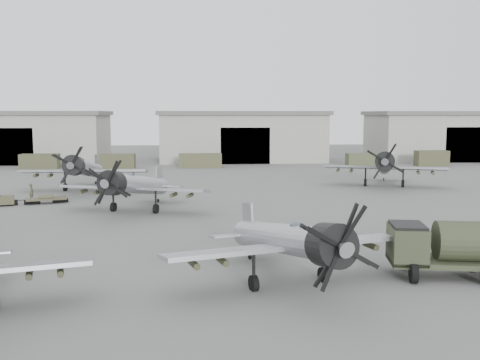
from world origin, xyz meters
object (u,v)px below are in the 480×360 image
object	(u,v)px
aircraft_mid_1	(133,185)
aircraft_far_1	(385,165)
aircraft_near_1	(291,241)
ground_crew	(32,192)
aircraft_far_0	(83,168)
fuel_tanker	(463,245)
tug_trailer	(20,200)

from	to	relation	value
aircraft_mid_1	aircraft_far_1	bearing A→B (deg)	45.61
aircraft_near_1	ground_crew	size ratio (longest dim) A/B	7.60
aircraft_near_1	aircraft_far_0	world-z (taller)	aircraft_far_0
aircraft_far_1	aircraft_far_0	bearing A→B (deg)	-159.29
aircraft_near_1	aircraft_far_1	distance (m)	38.01
aircraft_far_0	ground_crew	world-z (taller)	aircraft_far_0
fuel_tanker	ground_crew	size ratio (longest dim) A/B	4.80
aircraft_mid_1	ground_crew	distance (m)	12.86
fuel_tanker	tug_trailer	size ratio (longest dim) A/B	1.24
aircraft_mid_1	aircraft_far_0	bearing A→B (deg)	135.18
aircraft_far_0	ground_crew	distance (m)	7.17
aircraft_far_1	aircraft_near_1	bearing A→B (deg)	-96.58
aircraft_mid_1	aircraft_far_0	distance (m)	14.84
fuel_tanker	ground_crew	distance (m)	39.58
ground_crew	aircraft_mid_1	bearing A→B (deg)	-140.83
aircraft_far_1	aircraft_mid_1	bearing A→B (deg)	-132.81
aircraft_far_1	tug_trailer	distance (m)	38.39
aircraft_mid_1	tug_trailer	distance (m)	11.85
aircraft_mid_1	ground_crew	xyz separation A→B (m)	(-10.54, 7.20, -1.51)
aircraft_near_1	ground_crew	world-z (taller)	aircraft_near_1
aircraft_near_1	aircraft_far_0	xyz separation A→B (m)	(-16.78, 33.33, 0.20)
aircraft_mid_1	tug_trailer	size ratio (longest dim) A/B	2.02
fuel_tanker	aircraft_far_1	bearing A→B (deg)	87.10
aircraft_near_1	fuel_tanker	world-z (taller)	aircraft_near_1
ground_crew	aircraft_far_1	bearing A→B (deg)	-95.96
tug_trailer	fuel_tanker	bearing A→B (deg)	-56.51
aircraft_mid_1	fuel_tanker	size ratio (longest dim) A/B	1.63
ground_crew	tug_trailer	bearing A→B (deg)	158.66
aircraft_far_0	fuel_tanker	bearing A→B (deg)	-50.48
aircraft_near_1	aircraft_mid_1	xyz separation A→B (m)	(-9.90, 20.18, 0.07)
tug_trailer	aircraft_near_1	bearing A→B (deg)	-67.72
aircraft_far_0	ground_crew	bearing A→B (deg)	-120.45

